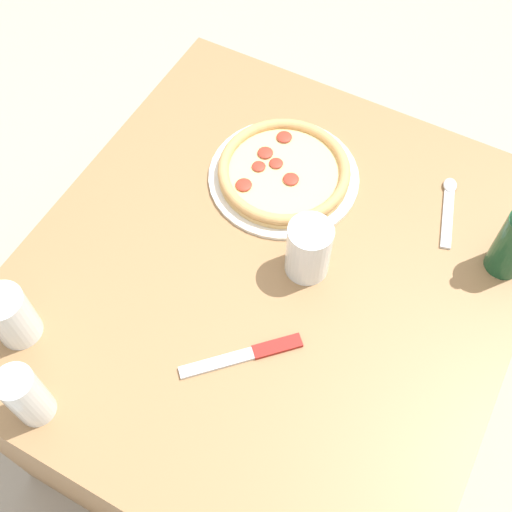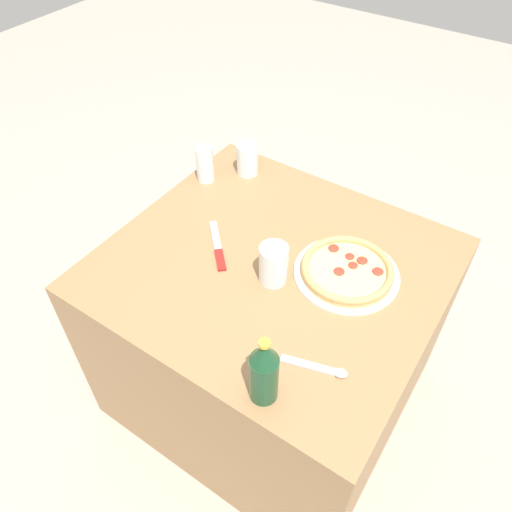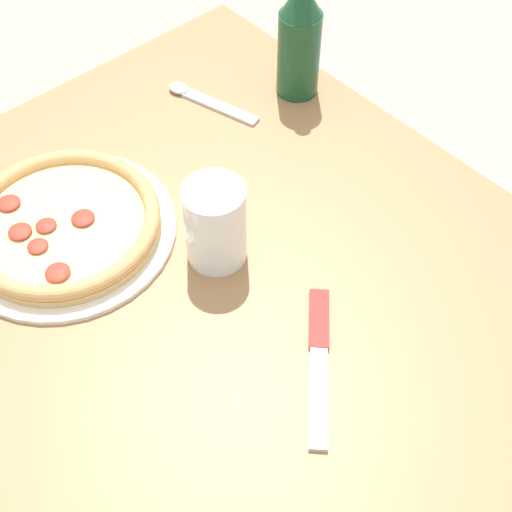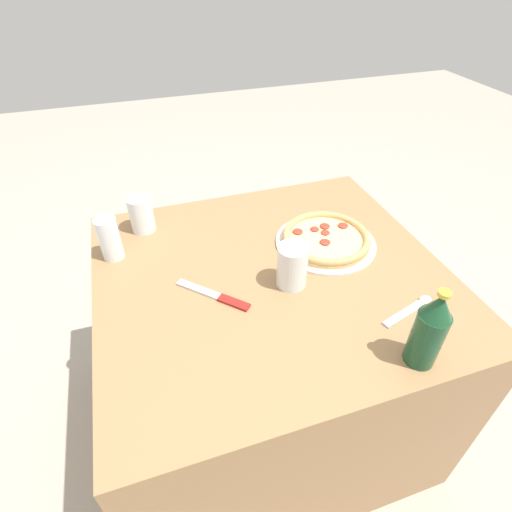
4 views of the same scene
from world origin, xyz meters
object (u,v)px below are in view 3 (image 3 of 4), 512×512
object	(u,v)px
beer_bottle	(299,39)
spoon	(202,99)
knife	(319,357)
glass_water	(215,226)
pizza_salami	(64,224)

from	to	relation	value
beer_bottle	spoon	xyz separation A→B (m)	(0.08, 0.14, -0.10)
beer_bottle	spoon	bearing A→B (deg)	58.42
knife	spoon	world-z (taller)	spoon
beer_bottle	glass_water	bearing A→B (deg)	119.08
glass_water	beer_bottle	bearing A→B (deg)	-60.92
glass_water	knife	bearing A→B (deg)	176.57
pizza_salami	beer_bottle	bearing A→B (deg)	-88.73
pizza_salami	knife	size ratio (longest dim) A/B	1.79
beer_bottle	pizza_salami	bearing A→B (deg)	91.27
pizza_salami	spoon	world-z (taller)	pizza_salami
glass_water	beer_bottle	world-z (taller)	beer_bottle
knife	spoon	bearing A→B (deg)	-22.93
beer_bottle	spoon	size ratio (longest dim) A/B	1.24
spoon	pizza_salami	bearing A→B (deg)	106.23
knife	pizza_salami	bearing A→B (deg)	17.84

